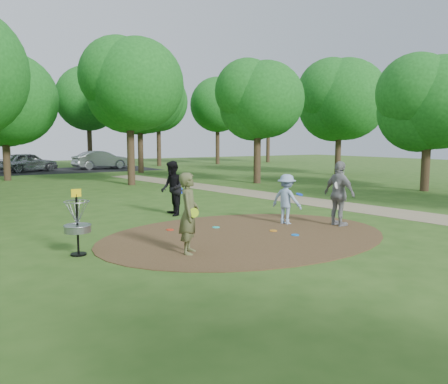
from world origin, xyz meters
TOP-DOWN VIEW (x-y plane):
  - ground at (0.00, 0.00)m, footprint 100.00×100.00m
  - dirt_clearing at (0.00, 0.00)m, footprint 8.40×8.40m
  - footpath at (6.50, 2.00)m, footprint 7.55×39.89m
  - parking_lot at (2.00, 30.00)m, footprint 14.00×8.00m
  - player_observer_with_disc at (-2.25, -0.93)m, footprint 0.77×0.83m
  - player_throwing_with_disc at (2.02, 0.72)m, footprint 1.07×1.16m
  - player_walking_with_disc at (-0.38, 4.07)m, footprint 0.88×1.05m
  - player_waiting_with_disc at (3.19, -0.38)m, footprint 0.55×1.18m
  - disc_ground_cyan at (-0.21, 1.31)m, footprint 0.22×0.22m
  - disc_ground_blue at (1.12, -0.76)m, footprint 0.22×0.22m
  - disc_ground_red at (-1.55, 1.71)m, footprint 0.22×0.22m
  - car_left at (-1.71, 29.90)m, footprint 5.13×3.44m
  - car_right at (4.59, 30.40)m, footprint 5.20×2.38m
  - disc_ground_orange at (0.96, 0.02)m, footprint 0.22×0.22m
  - disc_golf_basket at (-4.50, 0.30)m, footprint 0.63×0.63m
  - tree_ring at (1.69, 10.39)m, footprint 37.33×45.48m

SIDE VIEW (x-z plane):
  - ground at x=0.00m, z-range 0.00..0.00m
  - parking_lot at x=2.00m, z-range 0.00..0.01m
  - footpath at x=6.50m, z-range 0.00..0.01m
  - dirt_clearing at x=0.00m, z-range 0.00..0.02m
  - disc_ground_cyan at x=-0.21m, z-range 0.02..0.04m
  - disc_ground_blue at x=1.12m, z-range 0.02..0.04m
  - disc_ground_red at x=-1.55m, z-range 0.02..0.04m
  - disc_ground_orange at x=0.96m, z-range 0.02..0.04m
  - player_throwing_with_disc at x=2.02m, z-range 0.00..1.58m
  - car_left at x=-1.71m, z-range 0.00..1.62m
  - car_right at x=4.59m, z-range 0.00..1.65m
  - disc_golf_basket at x=-4.50m, z-range 0.10..1.64m
  - player_observer_with_disc at x=-2.25m, z-range 0.00..1.91m
  - player_walking_with_disc at x=-0.38m, z-range 0.00..1.93m
  - player_waiting_with_disc at x=3.19m, z-range 0.00..2.01m
  - tree_ring at x=1.69m, z-range 0.62..9.87m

